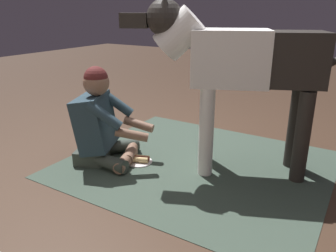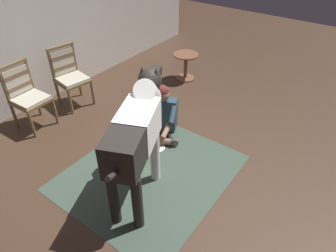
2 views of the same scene
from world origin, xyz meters
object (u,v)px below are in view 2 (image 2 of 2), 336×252
Objects in this scene: dining_chair_right_of_pair at (69,73)px; round_side_table at (186,64)px; dining_chair_left_of_pair at (26,93)px; hot_dog_on_plate at (157,146)px; person_sitting_on_floor at (162,116)px; large_dog at (137,132)px.

round_side_table is at bearing -29.87° from dining_chair_right_of_pair.
hot_dog_on_plate is (0.66, -1.91, -0.52)m from dining_chair_left_of_pair.
dining_chair_left_of_pair is 2.86m from round_side_table.
dining_chair_left_of_pair is 1.00× the size of dining_chair_right_of_pair.
round_side_table is (2.65, -1.07, -0.24)m from dining_chair_left_of_pair.
dining_chair_right_of_pair reaches higher than person_sitting_on_floor.
person_sitting_on_floor is 3.64× the size of hot_dog_on_plate.
dining_chair_left_of_pair reaches higher than round_side_table.
dining_chair_right_of_pair is 1.80m from person_sitting_on_floor.
dining_chair_right_of_pair is 1.21× the size of person_sitting_on_floor.
person_sitting_on_floor reaches higher than round_side_table.
hot_dog_on_plate is at bearing -93.99° from dining_chair_right_of_pair.
hot_dog_on_plate is 2.18m from round_side_table.
large_dog reaches higher than hot_dog_on_plate.
large_dog reaches higher than round_side_table.
large_dog is 1.14m from hot_dog_on_plate.
person_sitting_on_floor is at bearing 23.34° from hot_dog_on_plate.
large_dog is at bearing -156.66° from hot_dog_on_plate.
dining_chair_right_of_pair is at bearing 94.99° from person_sitting_on_floor.
dining_chair_left_of_pair is at bearing 179.92° from dining_chair_right_of_pair.
dining_chair_left_of_pair is 1.94× the size of round_side_table.
large_dog is (-1.00, -0.43, 0.53)m from person_sitting_on_floor.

